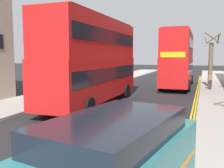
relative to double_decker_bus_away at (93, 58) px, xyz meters
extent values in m
cube|color=#ADA89E|center=(-4.45, 1.55, -2.96)|extent=(4.00, 80.00, 0.14)
cube|color=yellow|center=(6.45, -0.45, -3.03)|extent=(0.10, 56.00, 0.01)
cube|color=yellow|center=(6.29, -0.45, -3.03)|extent=(0.10, 56.00, 0.01)
cube|color=red|center=(0.00, 0.00, -1.29)|extent=(2.56, 10.81, 2.60)
cube|color=red|center=(0.00, 0.00, 1.26)|extent=(2.51, 10.60, 2.50)
cube|color=black|center=(0.00, 0.00, -0.99)|extent=(2.59, 10.38, 0.84)
cube|color=black|center=(0.00, 0.00, 1.36)|extent=(2.58, 10.17, 0.80)
cube|color=yellow|center=(0.03, 5.38, 0.26)|extent=(2.00, 0.07, 0.44)
cube|color=maroon|center=(0.00, 0.00, 2.56)|extent=(2.31, 9.73, 0.10)
cylinder|color=black|center=(-1.23, 3.35, -2.51)|extent=(0.31, 1.04, 1.04)
cylinder|color=black|center=(1.27, 3.34, -2.51)|extent=(0.31, 1.04, 1.04)
cylinder|color=black|center=(-1.27, -3.34, -2.51)|extent=(0.31, 1.04, 1.04)
cylinder|color=black|center=(1.23, -3.36, -2.51)|extent=(0.31, 1.04, 1.04)
cube|color=red|center=(4.34, 11.56, -1.29)|extent=(2.59, 10.82, 2.60)
cube|color=red|center=(4.34, 11.56, 1.26)|extent=(2.54, 10.60, 2.50)
cube|color=black|center=(4.34, 11.56, -0.99)|extent=(2.62, 10.39, 0.84)
cube|color=black|center=(4.34, 11.56, 1.36)|extent=(2.61, 10.17, 0.80)
cube|color=yellow|center=(4.39, 6.18, 0.26)|extent=(2.00, 0.08, 0.44)
cube|color=maroon|center=(4.34, 11.56, 2.56)|extent=(2.33, 9.74, 0.10)
cylinder|color=black|center=(5.62, 8.22, -2.51)|extent=(0.31, 1.04, 1.04)
cylinder|color=black|center=(3.12, 8.20, -2.51)|extent=(0.31, 1.04, 1.04)
cylinder|color=black|center=(5.56, 14.91, -2.51)|extent=(0.31, 1.04, 1.04)
cylinder|color=black|center=(3.06, 14.89, -2.51)|extent=(0.31, 1.04, 1.04)
cube|color=black|center=(5.37, -11.14, -1.29)|extent=(2.24, 3.32, 0.76)
cylinder|color=#2D2D38|center=(7.43, 9.58, -2.46)|extent=(0.22, 0.22, 0.85)
cube|color=#8C6647|center=(7.43, 9.58, -1.76)|extent=(0.34, 0.22, 0.56)
sphere|color=#9E7051|center=(7.43, 9.58, -1.37)|extent=(0.20, 0.20, 0.20)
cylinder|color=#6B6047|center=(7.44, 11.75, -0.73)|extent=(0.41, 0.41, 4.31)
cylinder|color=#6B6047|center=(8.04, 11.82, 1.85)|extent=(0.25, 1.26, 0.93)
cylinder|color=#6B6047|center=(7.63, 12.42, 1.91)|extent=(1.41, 0.50, 1.05)
cylinder|color=#6B6047|center=(6.90, 11.67, 1.81)|extent=(0.30, 1.16, 0.86)
cylinder|color=#6B6047|center=(7.48, 11.04, 1.93)|extent=(1.48, 0.19, 1.08)
camera|label=1|loc=(6.82, -15.33, 0.16)|focal=40.91mm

